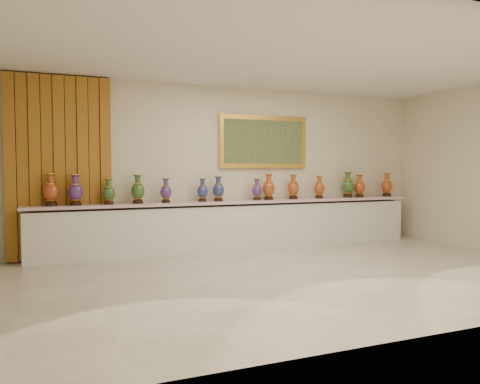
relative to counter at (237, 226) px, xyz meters
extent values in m
plane|color=beige|center=(0.00, -2.27, -0.44)|extent=(8.00, 8.00, 0.00)
plane|color=beige|center=(0.00, 0.23, 1.06)|extent=(8.00, 0.00, 8.00)
plane|color=white|center=(0.00, -2.27, 2.56)|extent=(8.00, 8.00, 0.00)
cube|color=#B77527|center=(-3.03, 0.17, 1.06)|extent=(1.64, 0.14, 2.95)
cube|color=gold|center=(0.62, 0.19, 1.56)|extent=(1.80, 0.06, 1.00)
cube|color=#1E371B|center=(0.62, 0.16, 1.56)|extent=(1.62, 0.02, 0.82)
cube|color=white|center=(0.00, 0.00, -0.03)|extent=(7.20, 0.42, 0.81)
cube|color=beige|center=(0.00, -0.02, 0.44)|extent=(7.28, 0.48, 0.05)
cylinder|color=black|center=(-3.17, -0.01, 0.49)|extent=(0.18, 0.18, 0.05)
cone|color=gold|center=(-3.17, -0.01, 0.55)|extent=(0.16, 0.16, 0.03)
ellipsoid|color=maroon|center=(-3.17, -0.01, 0.69)|extent=(0.31, 0.31, 0.30)
cylinder|color=gold|center=(-3.17, -0.01, 0.81)|extent=(0.16, 0.16, 0.01)
cylinder|color=maroon|center=(-3.17, -0.01, 0.88)|extent=(0.10, 0.10, 0.11)
cone|color=maroon|center=(-3.17, -0.01, 0.95)|extent=(0.16, 0.16, 0.04)
cylinder|color=gold|center=(-3.17, -0.01, 0.97)|extent=(0.17, 0.17, 0.01)
cylinder|color=black|center=(-2.80, -0.02, 0.49)|extent=(0.18, 0.18, 0.05)
cone|color=gold|center=(-2.80, -0.02, 0.54)|extent=(0.15, 0.15, 0.03)
ellipsoid|color=#231051|center=(-2.80, -0.02, 0.68)|extent=(0.30, 0.30, 0.29)
cylinder|color=gold|center=(-2.80, -0.02, 0.80)|extent=(0.16, 0.16, 0.01)
cylinder|color=#231051|center=(-2.80, -0.02, 0.86)|extent=(0.09, 0.09, 0.10)
cone|color=#231051|center=(-2.80, -0.02, 0.94)|extent=(0.16, 0.16, 0.04)
cylinder|color=gold|center=(-2.80, -0.02, 0.96)|extent=(0.16, 0.16, 0.01)
cylinder|color=black|center=(-2.29, -0.04, 0.49)|extent=(0.15, 0.15, 0.04)
cone|color=gold|center=(-2.29, -0.04, 0.53)|extent=(0.13, 0.13, 0.03)
ellipsoid|color=black|center=(-2.29, -0.04, 0.65)|extent=(0.26, 0.26, 0.25)
cylinder|color=gold|center=(-2.29, -0.04, 0.76)|extent=(0.14, 0.14, 0.01)
cylinder|color=black|center=(-2.29, -0.04, 0.81)|extent=(0.08, 0.08, 0.09)
cone|color=black|center=(-2.29, -0.04, 0.87)|extent=(0.14, 0.14, 0.03)
cylinder|color=gold|center=(-2.29, -0.04, 0.89)|extent=(0.14, 0.14, 0.01)
cylinder|color=black|center=(-1.81, -0.02, 0.49)|extent=(0.17, 0.17, 0.05)
cone|color=gold|center=(-1.81, -0.02, 0.54)|extent=(0.15, 0.15, 0.03)
ellipsoid|color=black|center=(-1.81, -0.02, 0.68)|extent=(0.24, 0.24, 0.28)
cylinder|color=gold|center=(-1.81, -0.02, 0.80)|extent=(0.15, 0.15, 0.01)
cylinder|color=black|center=(-1.81, -0.02, 0.86)|extent=(0.09, 0.09, 0.10)
cone|color=black|center=(-1.81, -0.02, 0.93)|extent=(0.15, 0.15, 0.04)
cylinder|color=gold|center=(-1.81, -0.02, 0.95)|extent=(0.16, 0.16, 0.01)
cylinder|color=black|center=(-1.34, -0.05, 0.48)|extent=(0.15, 0.15, 0.04)
cone|color=gold|center=(-1.34, -0.05, 0.53)|extent=(0.13, 0.13, 0.03)
ellipsoid|color=#231051|center=(-1.34, -0.05, 0.65)|extent=(0.22, 0.22, 0.24)
cylinder|color=gold|center=(-1.34, -0.05, 0.75)|extent=(0.13, 0.13, 0.01)
cylinder|color=#231051|center=(-1.34, -0.05, 0.80)|extent=(0.08, 0.08, 0.09)
cone|color=#231051|center=(-1.34, -0.05, 0.87)|extent=(0.13, 0.13, 0.03)
cylinder|color=gold|center=(-1.34, -0.05, 0.88)|extent=(0.14, 0.14, 0.01)
cylinder|color=black|center=(-0.67, -0.01, 0.48)|extent=(0.15, 0.15, 0.04)
cone|color=gold|center=(-0.67, -0.01, 0.53)|extent=(0.13, 0.13, 0.03)
ellipsoid|color=#101942|center=(-0.67, -0.01, 0.64)|extent=(0.25, 0.25, 0.24)
cylinder|color=gold|center=(-0.67, -0.01, 0.74)|extent=(0.13, 0.13, 0.01)
cylinder|color=#101942|center=(-0.67, -0.01, 0.80)|extent=(0.08, 0.08, 0.09)
cone|color=#101942|center=(-0.67, -0.01, 0.86)|extent=(0.13, 0.13, 0.03)
cylinder|color=gold|center=(-0.67, -0.01, 0.87)|extent=(0.13, 0.13, 0.01)
cylinder|color=black|center=(-0.37, -0.02, 0.49)|extent=(0.16, 0.16, 0.04)
cone|color=gold|center=(-0.37, -0.02, 0.54)|extent=(0.14, 0.14, 0.03)
ellipsoid|color=#101942|center=(-0.37, -0.02, 0.66)|extent=(0.26, 0.26, 0.26)
cylinder|color=gold|center=(-0.37, -0.02, 0.77)|extent=(0.14, 0.14, 0.01)
cylinder|color=#101942|center=(-0.37, -0.02, 0.83)|extent=(0.08, 0.08, 0.09)
cone|color=#101942|center=(-0.37, -0.02, 0.89)|extent=(0.14, 0.14, 0.03)
cylinder|color=gold|center=(-0.37, -0.02, 0.91)|extent=(0.15, 0.15, 0.01)
cylinder|color=black|center=(0.38, -0.02, 0.48)|extent=(0.14, 0.14, 0.04)
cone|color=gold|center=(0.38, -0.02, 0.53)|extent=(0.12, 0.12, 0.03)
ellipsoid|color=#231051|center=(0.38, -0.02, 0.64)|extent=(0.20, 0.20, 0.23)
cylinder|color=gold|center=(0.38, -0.02, 0.74)|extent=(0.13, 0.13, 0.01)
cylinder|color=#231051|center=(0.38, -0.02, 0.79)|extent=(0.07, 0.07, 0.08)
cone|color=#231051|center=(0.38, -0.02, 0.84)|extent=(0.13, 0.13, 0.03)
cylinder|color=gold|center=(0.38, -0.02, 0.86)|extent=(0.13, 0.13, 0.01)
cylinder|color=black|center=(0.62, -0.04, 0.49)|extent=(0.17, 0.17, 0.05)
cone|color=gold|center=(0.62, -0.04, 0.54)|extent=(0.15, 0.15, 0.03)
ellipsoid|color=maroon|center=(0.62, -0.04, 0.68)|extent=(0.26, 0.26, 0.28)
cylinder|color=gold|center=(0.62, -0.04, 0.80)|extent=(0.16, 0.16, 0.01)
cylinder|color=maroon|center=(0.62, -0.04, 0.86)|extent=(0.09, 0.09, 0.10)
cone|color=maroon|center=(0.62, -0.04, 0.93)|extent=(0.16, 0.16, 0.04)
cylinder|color=gold|center=(0.62, -0.04, 0.95)|extent=(0.16, 0.16, 0.01)
cylinder|color=black|center=(1.15, -0.03, 0.49)|extent=(0.17, 0.17, 0.05)
cone|color=gold|center=(1.15, -0.03, 0.54)|extent=(0.15, 0.15, 0.03)
ellipsoid|color=maroon|center=(1.15, -0.03, 0.67)|extent=(0.25, 0.25, 0.27)
cylinder|color=gold|center=(1.15, -0.03, 0.79)|extent=(0.15, 0.15, 0.01)
cylinder|color=maroon|center=(1.15, -0.03, 0.85)|extent=(0.09, 0.09, 0.10)
cone|color=maroon|center=(1.15, -0.03, 0.91)|extent=(0.15, 0.15, 0.04)
cylinder|color=gold|center=(1.15, -0.03, 0.93)|extent=(0.15, 0.15, 0.01)
cylinder|color=black|center=(1.72, -0.04, 0.49)|extent=(0.16, 0.16, 0.04)
cone|color=gold|center=(1.72, -0.04, 0.53)|extent=(0.14, 0.14, 0.03)
ellipsoid|color=maroon|center=(1.72, -0.04, 0.66)|extent=(0.24, 0.24, 0.26)
cylinder|color=gold|center=(1.72, -0.04, 0.76)|extent=(0.14, 0.14, 0.01)
cylinder|color=maroon|center=(1.72, -0.04, 0.82)|extent=(0.08, 0.08, 0.09)
cone|color=maroon|center=(1.72, -0.04, 0.88)|extent=(0.14, 0.14, 0.03)
cylinder|color=gold|center=(1.72, -0.04, 0.90)|extent=(0.14, 0.14, 0.01)
cylinder|color=black|center=(2.42, 0.01, 0.49)|extent=(0.18, 0.18, 0.05)
cone|color=gold|center=(2.42, 0.01, 0.55)|extent=(0.16, 0.16, 0.03)
ellipsoid|color=black|center=(2.42, 0.01, 0.69)|extent=(0.28, 0.28, 0.30)
cylinder|color=gold|center=(2.42, 0.01, 0.82)|extent=(0.17, 0.17, 0.01)
cylinder|color=black|center=(2.42, 0.01, 0.88)|extent=(0.10, 0.10, 0.11)
cone|color=black|center=(2.42, 0.01, 0.96)|extent=(0.17, 0.17, 0.04)
cylinder|color=gold|center=(2.42, 0.01, 0.98)|extent=(0.17, 0.17, 0.01)
cylinder|color=black|center=(2.69, -0.02, 0.49)|extent=(0.16, 0.16, 0.05)
cone|color=gold|center=(2.69, -0.02, 0.54)|extent=(0.14, 0.14, 0.03)
ellipsoid|color=maroon|center=(2.69, -0.02, 0.67)|extent=(0.25, 0.25, 0.27)
cylinder|color=gold|center=(2.69, -0.02, 0.78)|extent=(0.15, 0.15, 0.01)
cylinder|color=maroon|center=(2.69, -0.02, 0.84)|extent=(0.09, 0.09, 0.10)
cone|color=maroon|center=(2.69, -0.02, 0.90)|extent=(0.15, 0.15, 0.04)
cylinder|color=gold|center=(2.69, -0.02, 0.92)|extent=(0.15, 0.15, 0.01)
cylinder|color=black|center=(3.38, -0.02, 0.49)|extent=(0.17, 0.17, 0.05)
cone|color=gold|center=(3.38, -0.02, 0.54)|extent=(0.15, 0.15, 0.03)
ellipsoid|color=maroon|center=(3.38, -0.02, 0.68)|extent=(0.24, 0.24, 0.29)
cylinder|color=gold|center=(3.38, -0.02, 0.80)|extent=(0.16, 0.16, 0.01)
cylinder|color=maroon|center=(3.38, -0.02, 0.86)|extent=(0.09, 0.09, 0.10)
cone|color=maroon|center=(3.38, -0.02, 0.93)|extent=(0.16, 0.16, 0.04)
cylinder|color=gold|center=(3.38, -0.02, 0.95)|extent=(0.16, 0.16, 0.01)
cube|color=white|center=(-1.47, -0.14, 0.47)|extent=(0.10, 0.06, 0.00)
camera|label=1|loc=(-3.19, -7.93, 1.07)|focal=35.00mm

